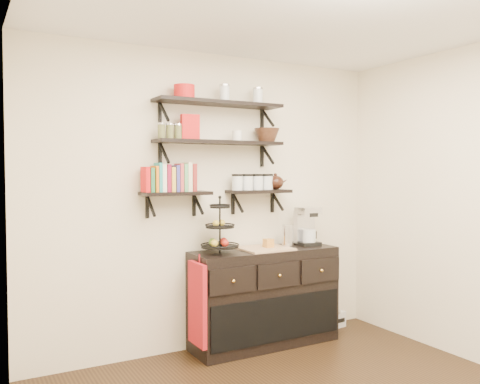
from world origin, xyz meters
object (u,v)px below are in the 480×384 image
at_px(fruit_stand, 220,234).
at_px(radio, 331,319).
at_px(coffee_maker, 306,227).
at_px(sideboard, 264,297).

bearing_deg(fruit_stand, radio, 4.49).
bearing_deg(coffee_maker, fruit_stand, -176.47).
bearing_deg(sideboard, radio, 7.05).
distance_m(sideboard, fruit_stand, 0.77).
xyz_separation_m(fruit_stand, coffee_maker, (0.96, 0.02, 0.01)).
bearing_deg(fruit_stand, coffee_maker, 1.32).
bearing_deg(radio, sideboard, 179.60).
distance_m(sideboard, coffee_maker, 0.80).
bearing_deg(radio, coffee_maker, -175.15).
bearing_deg(sideboard, fruit_stand, 179.58).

